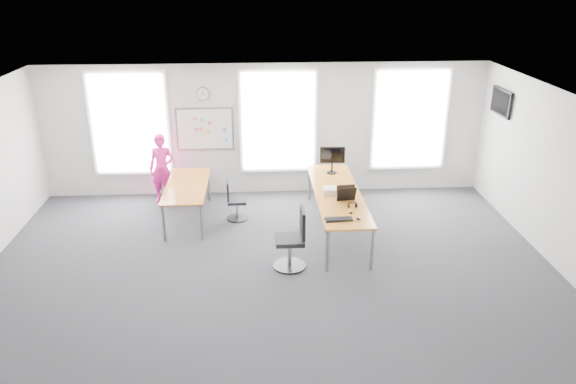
{
  "coord_description": "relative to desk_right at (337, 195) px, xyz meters",
  "views": [
    {
      "loc": [
        -0.23,
        -8.31,
        4.94
      ],
      "look_at": [
        0.35,
        1.2,
        1.1
      ],
      "focal_mm": 35.0,
      "sensor_mm": 36.0,
      "label": 1
    }
  ],
  "objects": [
    {
      "name": "wall_front",
      "position": [
        -1.36,
        -5.82,
        0.74
      ],
      "size": [
        10.0,
        0.0,
        10.0
      ],
      "primitive_type": "plane",
      "rotation": [
        -1.57,
        0.0,
        0.0
      ],
      "color": "silver",
      "rests_on": "ground"
    },
    {
      "name": "mouse",
      "position": [
        0.18,
        -1.29,
        0.07
      ],
      "size": [
        0.08,
        0.12,
        0.04
      ],
      "primitive_type": "ellipsoid",
      "rotation": [
        0.0,
        0.0,
        0.1
      ],
      "color": "black",
      "rests_on": "desk_right"
    },
    {
      "name": "window_right",
      "position": [
        1.94,
        2.15,
        0.94
      ],
      "size": [
        1.6,
        0.06,
        2.2
      ],
      "primitive_type": "cube",
      "color": "white",
      "rests_on": "wall_back"
    },
    {
      "name": "ceiling",
      "position": [
        -1.36,
        -1.82,
        2.24
      ],
      "size": [
        10.0,
        10.0,
        0.0
      ],
      "primitive_type": "plane",
      "rotation": [
        3.14,
        0.0,
        0.0
      ],
      "color": "white",
      "rests_on": "ground"
    },
    {
      "name": "wall_clock",
      "position": [
        -2.71,
        2.15,
        1.59
      ],
      "size": [
        0.3,
        0.04,
        0.3
      ],
      "primitive_type": "cylinder",
      "rotation": [
        1.57,
        0.0,
        0.0
      ],
      "color": "gray",
      "rests_on": "wall_back"
    },
    {
      "name": "tv",
      "position": [
        3.59,
        1.18,
        1.54
      ],
      "size": [
        0.06,
        0.9,
        0.55
      ],
      "primitive_type": "cube",
      "color": "black",
      "rests_on": "wall_right"
    },
    {
      "name": "chair_left",
      "position": [
        -2.05,
        0.66,
        -0.39
      ],
      "size": [
        0.46,
        0.46,
        0.85
      ],
      "rotation": [
        0.0,
        0.0,
        1.62
      ],
      "color": "black",
      "rests_on": "ground"
    },
    {
      "name": "window_left",
      "position": [
        -4.36,
        2.15,
        0.94
      ],
      "size": [
        1.6,
        0.06,
        2.2
      ],
      "primitive_type": "cube",
      "color": "white",
      "rests_on": "wall_back"
    },
    {
      "name": "desk_left",
      "position": [
        -3.02,
        0.73,
        -0.06
      ],
      "size": [
        0.84,
        2.1,
        0.77
      ],
      "color": "#C17825",
      "rests_on": "ground"
    },
    {
      "name": "chair_right",
      "position": [
        -0.97,
        -1.43,
        -0.28
      ],
      "size": [
        0.58,
        0.58,
        1.1
      ],
      "rotation": [
        0.0,
        0.0,
        -1.56
      ],
      "color": "black",
      "rests_on": "ground"
    },
    {
      "name": "person",
      "position": [
        -3.66,
        1.7,
        0.02
      ],
      "size": [
        0.62,
        0.45,
        1.57
      ],
      "primitive_type": "imported",
      "rotation": [
        0.0,
        0.0,
        -0.14
      ],
      "color": "#EB1F89",
      "rests_on": "ground"
    },
    {
      "name": "wall_back",
      "position": [
        -1.36,
        2.18,
        0.74
      ],
      "size": [
        10.0,
        0.0,
        10.0
      ],
      "primitive_type": "plane",
      "rotation": [
        1.57,
        0.0,
        0.0
      ],
      "color": "silver",
      "rests_on": "ground"
    },
    {
      "name": "desk_right",
      "position": [
        0.0,
        0.0,
        0.0
      ],
      "size": [
        0.89,
        3.35,
        0.82
      ],
      "color": "#C17825",
      "rests_on": "ground"
    },
    {
      "name": "paper_stack",
      "position": [
        -0.12,
        -0.05,
        0.11
      ],
      "size": [
        0.35,
        0.26,
        0.12
      ],
      "primitive_type": "cube",
      "rotation": [
        0.0,
        0.0,
        -0.01
      ],
      "color": "#F4E3C2",
      "rests_on": "desk_right"
    },
    {
      "name": "wall_right",
      "position": [
        3.64,
        -1.82,
        0.74
      ],
      "size": [
        0.0,
        10.0,
        10.0
      ],
      "primitive_type": "plane",
      "rotation": [
        1.57,
        0.0,
        -1.57
      ],
      "color": "silver",
      "rests_on": "ground"
    },
    {
      "name": "keyboard",
      "position": [
        -0.16,
        -1.29,
        0.06
      ],
      "size": [
        0.51,
        0.22,
        0.02
      ],
      "primitive_type": "cube",
      "rotation": [
        0.0,
        0.0,
        0.09
      ],
      "color": "black",
      "rests_on": "desk_right"
    },
    {
      "name": "monitor",
      "position": [
        0.04,
        1.1,
        0.41
      ],
      "size": [
        0.53,
        0.22,
        0.59
      ],
      "rotation": [
        0.0,
        0.0,
        -0.05
      ],
      "color": "black",
      "rests_on": "desk_right"
    },
    {
      "name": "whiteboard",
      "position": [
        -2.71,
        2.15,
        0.79
      ],
      "size": [
        1.2,
        0.03,
        0.9
      ],
      "primitive_type": "cube",
      "color": "white",
      "rests_on": "wall_back"
    },
    {
      "name": "headphones",
      "position": [
        0.16,
        -0.76,
        0.1
      ],
      "size": [
        0.17,
        0.09,
        0.1
      ],
      "rotation": [
        0.0,
        0.0,
        -0.11
      ],
      "color": "black",
      "rests_on": "desk_right"
    },
    {
      "name": "lens_cap",
      "position": [
        0.1,
        -1.01,
        0.06
      ],
      "size": [
        0.08,
        0.08,
        0.01
      ],
      "primitive_type": "cylinder",
      "rotation": [
        0.0,
        0.0,
        0.3
      ],
      "color": "black",
      "rests_on": "desk_right"
    },
    {
      "name": "laptop_sleeve",
      "position": [
        0.11,
        -0.42,
        0.2
      ],
      "size": [
        0.37,
        0.23,
        0.29
      ],
      "rotation": [
        0.0,
        0.0,
        0.12
      ],
      "color": "black",
      "rests_on": "desk_right"
    },
    {
      "name": "window_mid",
      "position": [
        -1.06,
        2.15,
        0.94
      ],
      "size": [
        1.6,
        0.06,
        2.2
      ],
      "primitive_type": "cube",
      "color": "white",
      "rests_on": "wall_back"
    },
    {
      "name": "floor",
      "position": [
        -1.36,
        -1.82,
        -0.76
      ],
      "size": [
        10.0,
        10.0,
        0.0
      ],
      "primitive_type": "plane",
      "color": "#28282D",
      "rests_on": "ground"
    }
  ]
}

